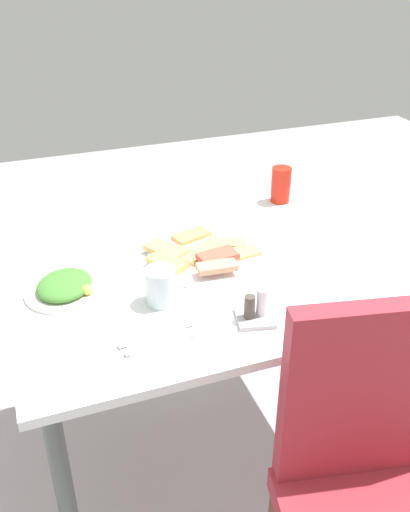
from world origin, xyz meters
TOP-DOWN VIEW (x-y plane):
  - ground_plane at (0.00, 0.00)m, footprint 6.00×6.00m
  - dining_table at (0.00, 0.00)m, footprint 1.07×0.80m
  - dining_chair at (-0.16, 0.63)m, footprint 0.50×0.50m
  - pide_platter at (-0.00, -0.06)m, footprint 0.32×0.32m
  - salad_plate_greens at (0.38, -0.02)m, footprint 0.21×0.21m
  - soda_can at (-0.39, -0.33)m, footprint 0.07×0.07m
  - drinking_glass at (0.16, 0.11)m, footprint 0.08×0.08m
  - paper_napkin at (0.21, 0.25)m, footprint 0.15×0.15m
  - fork at (0.21, 0.23)m, footprint 0.19×0.04m
  - spoon at (0.21, 0.27)m, footprint 0.17×0.03m
  - condiment_caddy at (-0.03, 0.25)m, footprint 0.11×0.11m

SIDE VIEW (x-z plane):
  - ground_plane at x=0.00m, z-range 0.00..0.00m
  - dining_chair at x=-0.16m, z-range 0.05..0.94m
  - dining_table at x=0.00m, z-range 0.27..0.97m
  - paper_napkin at x=0.21m, z-range 0.70..0.70m
  - fork at x=0.21m, z-range 0.70..0.71m
  - spoon at x=0.21m, z-range 0.70..0.71m
  - pide_platter at x=0.00m, z-range 0.69..0.74m
  - salad_plate_greens at x=0.38m, z-range 0.70..0.74m
  - condiment_caddy at x=-0.03m, z-range 0.68..0.77m
  - drinking_glass at x=0.16m, z-range 0.70..0.80m
  - soda_can at x=-0.39m, z-range 0.70..0.82m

